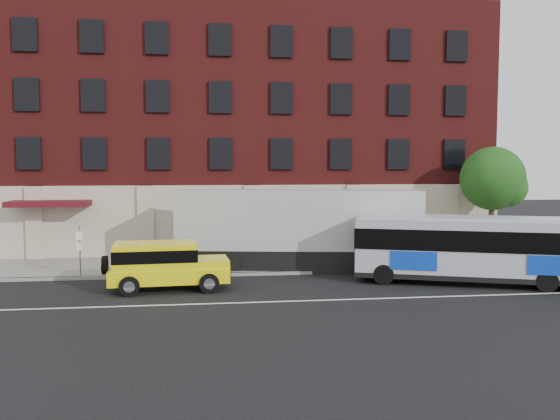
{
  "coord_description": "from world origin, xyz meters",
  "views": [
    {
      "loc": [
        -2.69,
        -21.75,
        5.38
      ],
      "look_at": [
        0.83,
        5.5,
        3.2
      ],
      "focal_mm": 37.44,
      "sensor_mm": 36.0,
      "label": 1
    }
  ],
  "objects": [
    {
      "name": "sidewalk",
      "position": [
        0.0,
        9.0,
        0.07
      ],
      "size": [
        60.0,
        6.0,
        0.15
      ],
      "primitive_type": "cube",
      "color": "gray",
      "rests_on": "ground"
    },
    {
      "name": "ground",
      "position": [
        0.0,
        0.0,
        0.0
      ],
      "size": [
        120.0,
        120.0,
        0.0
      ],
      "primitive_type": "plane",
      "color": "black",
      "rests_on": "ground"
    },
    {
      "name": "yellow_suv",
      "position": [
        -4.47,
        3.29,
        1.16
      ],
      "size": [
        5.38,
        2.58,
        2.03
      ],
      "color": "#FFF40C",
      "rests_on": "ground"
    },
    {
      "name": "city_bus",
      "position": [
        9.49,
        2.63,
        1.67
      ],
      "size": [
        11.16,
        6.0,
        3.02
      ],
      "color": "#ADAEB8",
      "rests_on": "ground"
    },
    {
      "name": "building",
      "position": [
        -0.01,
        16.92,
        7.58
      ],
      "size": [
        30.0,
        12.1,
        15.0
      ],
      "color": "#5B1615",
      "rests_on": "sidewalk"
    },
    {
      "name": "kerb",
      "position": [
        0.0,
        6.0,
        0.07
      ],
      "size": [
        60.0,
        0.25,
        0.15
      ],
      "primitive_type": "cube",
      "color": "gray",
      "rests_on": "ground"
    },
    {
      "name": "lane_line",
      "position": [
        0.0,
        0.5,
        0.01
      ],
      "size": [
        60.0,
        0.12,
        0.01
      ],
      "primitive_type": "cube",
      "color": "silver",
      "rests_on": "ground"
    },
    {
      "name": "sign_pole",
      "position": [
        -8.5,
        6.15,
        1.45
      ],
      "size": [
        0.3,
        0.2,
        2.5
      ],
      "color": "slate",
      "rests_on": "ground"
    },
    {
      "name": "shipping_container",
      "position": [
        1.99,
        7.19,
        2.01
      ],
      "size": [
        12.42,
        4.43,
        4.06
      ],
      "color": "black",
      "rests_on": "ground"
    },
    {
      "name": "street_tree",
      "position": [
        13.54,
        9.48,
        4.41
      ],
      "size": [
        3.6,
        3.6,
        6.2
      ],
      "color": "#332219",
      "rests_on": "sidewalk"
    }
  ]
}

